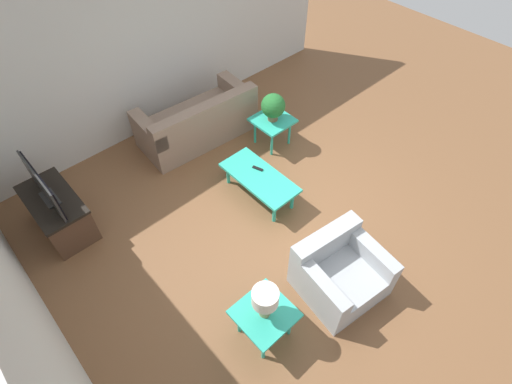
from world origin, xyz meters
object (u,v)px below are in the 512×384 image
potted_plant (273,106)px  armchair (339,272)px  side_table_plant (273,123)px  tv_stand_chest (58,212)px  television (42,186)px  side_table_lamp (265,316)px  table_lamp (265,300)px  sofa (198,123)px  coffee_table (259,179)px

potted_plant → armchair: bearing=153.0°
side_table_plant → tv_stand_chest: (0.67, 3.29, -0.11)m
television → potted_plant: 3.36m
side_table_lamp → television: size_ratio=0.58×
side_table_plant → table_lamp: table_lamp is taller
sofa → television: (-0.25, 2.49, 0.51)m
side_table_lamp → table_lamp: bearing=180.0°
side_table_lamp → potted_plant: 3.23m
armchair → table_lamp: size_ratio=2.34×
coffee_table → tv_stand_chest: tv_stand_chest is taller
table_lamp → side_table_plant: bearing=-45.4°
armchair → sofa: bearing=90.2°
armchair → side_table_lamp: 1.08m
tv_stand_chest → table_lamp: size_ratio=2.40×
television → armchair: bearing=-146.1°
sofa → television: size_ratio=1.92×
side_table_plant → tv_stand_chest: bearing=78.6°
side_table_plant → table_lamp: (-2.25, 2.29, 0.37)m
sofa → potted_plant: (-0.91, -0.80, 0.43)m
coffee_table → side_table_plant: size_ratio=2.02×
tv_stand_chest → television: size_ratio=1.05×
side_table_plant → television: television is taller
sofa → table_lamp: size_ratio=4.39×
side_table_plant → table_lamp: bearing=134.6°
tv_stand_chest → table_lamp: table_lamp is taller
side_table_lamp → television: television is taller
tv_stand_chest → potted_plant: potted_plant is taller
armchair → coffee_table: armchair is taller
side_table_plant → television: 3.38m
table_lamp → tv_stand_chest: bearing=18.9°
armchair → television: 3.74m
television → potted_plant: size_ratio=2.24×
tv_stand_chest → television: (0.00, 0.00, 0.51)m
armchair → table_lamp: table_lamp is taller
side_table_lamp → table_lamp: 0.37m
sofa → side_table_lamp: sofa is taller
side_table_plant → sofa: bearing=41.1°
side_table_lamp → tv_stand_chest: size_ratio=0.55×
side_table_lamp → potted_plant: size_ratio=1.29×
sofa → side_table_lamp: size_ratio=3.34×
sofa → side_table_lamp: 3.50m
coffee_table → television: (1.37, 2.36, 0.48)m
side_table_lamp → television: bearing=19.0°
potted_plant → television: bearing=78.6°
television → table_lamp: (-2.92, -1.01, -0.03)m
tv_stand_chest → television: television is taller
armchair → coffee_table: size_ratio=0.88×
armchair → potted_plant: (2.41, -1.23, 0.44)m
side_table_lamp → potted_plant: (2.25, -2.29, 0.31)m
coffee_table → side_table_lamp: size_ratio=2.02×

